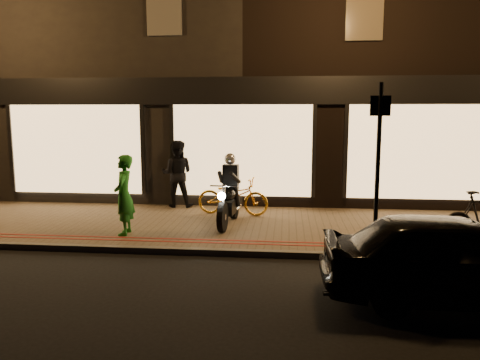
% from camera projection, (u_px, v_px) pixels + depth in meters
% --- Properties ---
extents(ground, '(90.00, 90.00, 0.00)m').
position_uv_depth(ground, '(221.00, 256.00, 8.53)').
color(ground, black).
rests_on(ground, ground).
extents(sidewalk, '(50.00, 4.00, 0.12)m').
position_uv_depth(sidewalk, '(234.00, 227.00, 10.49)').
color(sidewalk, brown).
rests_on(sidewalk, ground).
extents(kerb_stone, '(50.00, 0.14, 0.12)m').
position_uv_depth(kerb_stone, '(222.00, 252.00, 8.57)').
color(kerb_stone, '#59544C').
rests_on(kerb_stone, ground).
extents(red_kerb_lines, '(50.00, 0.26, 0.01)m').
position_uv_depth(red_kerb_lines, '(225.00, 242.00, 9.06)').
color(red_kerb_lines, maroon).
rests_on(red_kerb_lines, sidewalk).
extents(building_row, '(48.00, 10.11, 8.50)m').
position_uv_depth(building_row, '(256.00, 66.00, 16.76)').
color(building_row, black).
rests_on(building_row, ground).
extents(motorcycle, '(0.60, 1.94, 1.59)m').
position_uv_depth(motorcycle, '(229.00, 197.00, 10.39)').
color(motorcycle, black).
rests_on(motorcycle, sidewalk).
extents(sign_post, '(0.35, 0.09, 3.00)m').
position_uv_depth(sign_post, '(378.00, 159.00, 8.24)').
color(sign_post, black).
rests_on(sign_post, sidewalk).
extents(bicycle_gold, '(1.82, 0.85, 0.92)m').
position_uv_depth(bicycle_gold, '(233.00, 196.00, 11.36)').
color(bicycle_gold, gold).
rests_on(bicycle_gold, sidewalk).
extents(person_green, '(0.46, 0.64, 1.64)m').
position_uv_depth(person_green, '(124.00, 195.00, 9.50)').
color(person_green, '#20761F').
rests_on(person_green, sidewalk).
extents(person_dark, '(0.88, 0.70, 1.76)m').
position_uv_depth(person_dark, '(177.00, 174.00, 12.30)').
color(person_dark, black).
rests_on(person_dark, sidewalk).
extents(parked_car, '(3.70, 1.51, 1.26)m').
position_uv_depth(parked_car, '(457.00, 258.00, 6.43)').
color(parked_car, black).
rests_on(parked_car, ground).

